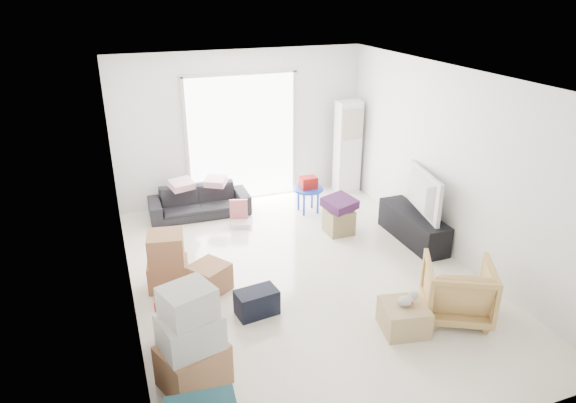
{
  "coord_description": "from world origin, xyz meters",
  "views": [
    {
      "loc": [
        -2.32,
        -5.65,
        3.72
      ],
      "look_at": [
        -0.15,
        0.2,
        1.06
      ],
      "focal_mm": 32.0,
      "sensor_mm": 36.0,
      "label": 1
    }
  ],
  "objects_px": {
    "television": "(415,208)",
    "wood_crate": "(404,317)",
    "sofa": "(199,197)",
    "armchair": "(458,287)",
    "kids_table": "(308,187)",
    "tv_console": "(413,226)",
    "ac_tower": "(347,147)",
    "ottoman": "(339,221)"
  },
  "relations": [
    {
      "from": "ac_tower",
      "to": "tv_console",
      "type": "relative_size",
      "value": 1.24
    },
    {
      "from": "ac_tower",
      "to": "wood_crate",
      "type": "distance_m",
      "value": 4.42
    },
    {
      "from": "ac_tower",
      "to": "kids_table",
      "type": "distance_m",
      "value": 1.33
    },
    {
      "from": "sofa",
      "to": "television",
      "type": "bearing_deg",
      "value": -33.85
    },
    {
      "from": "tv_console",
      "to": "wood_crate",
      "type": "relative_size",
      "value": 2.8
    },
    {
      "from": "ac_tower",
      "to": "ottoman",
      "type": "height_order",
      "value": "ac_tower"
    },
    {
      "from": "ac_tower",
      "to": "television",
      "type": "xyz_separation_m",
      "value": [
        0.05,
        -2.25,
        -0.33
      ]
    },
    {
      "from": "sofa",
      "to": "wood_crate",
      "type": "relative_size",
      "value": 3.39
    },
    {
      "from": "sofa",
      "to": "kids_table",
      "type": "relative_size",
      "value": 2.61
    },
    {
      "from": "armchair",
      "to": "wood_crate",
      "type": "relative_size",
      "value": 1.58
    },
    {
      "from": "sofa",
      "to": "wood_crate",
      "type": "bearing_deg",
      "value": -66.84
    },
    {
      "from": "ac_tower",
      "to": "kids_table",
      "type": "relative_size",
      "value": 2.69
    },
    {
      "from": "ottoman",
      "to": "kids_table",
      "type": "xyz_separation_m",
      "value": [
        -0.15,
        0.93,
        0.26
      ]
    },
    {
      "from": "kids_table",
      "to": "wood_crate",
      "type": "relative_size",
      "value": 1.3
    },
    {
      "from": "armchair",
      "to": "ac_tower",
      "type": "bearing_deg",
      "value": -69.56
    },
    {
      "from": "sofa",
      "to": "ac_tower",
      "type": "bearing_deg",
      "value": 4.75
    },
    {
      "from": "tv_console",
      "to": "sofa",
      "type": "distance_m",
      "value": 3.61
    },
    {
      "from": "ottoman",
      "to": "television",
      "type": "bearing_deg",
      "value": -33.38
    },
    {
      "from": "television",
      "to": "sofa",
      "type": "relative_size",
      "value": 0.69
    },
    {
      "from": "kids_table",
      "to": "sofa",
      "type": "bearing_deg",
      "value": 163.77
    },
    {
      "from": "ac_tower",
      "to": "tv_console",
      "type": "xyz_separation_m",
      "value": [
        0.05,
        -2.25,
        -0.64
      ]
    },
    {
      "from": "sofa",
      "to": "wood_crate",
      "type": "xyz_separation_m",
      "value": [
        1.57,
        -4.01,
        -0.16
      ]
    },
    {
      "from": "television",
      "to": "wood_crate",
      "type": "relative_size",
      "value": 2.32
    },
    {
      "from": "wood_crate",
      "to": "television",
      "type": "bearing_deg",
      "value": 54.57
    },
    {
      "from": "tv_console",
      "to": "wood_crate",
      "type": "height_order",
      "value": "tv_console"
    },
    {
      "from": "ac_tower",
      "to": "tv_console",
      "type": "height_order",
      "value": "ac_tower"
    },
    {
      "from": "television",
      "to": "armchair",
      "type": "distance_m",
      "value": 1.99
    },
    {
      "from": "ac_tower",
      "to": "sofa",
      "type": "distance_m",
      "value": 2.93
    },
    {
      "from": "television",
      "to": "wood_crate",
      "type": "height_order",
      "value": "television"
    },
    {
      "from": "ottoman",
      "to": "kids_table",
      "type": "height_order",
      "value": "kids_table"
    },
    {
      "from": "television",
      "to": "wood_crate",
      "type": "distance_m",
      "value": 2.38
    },
    {
      "from": "kids_table",
      "to": "ottoman",
      "type": "bearing_deg",
      "value": -80.81
    },
    {
      "from": "ottoman",
      "to": "wood_crate",
      "type": "bearing_deg",
      "value": -98.7
    },
    {
      "from": "armchair",
      "to": "wood_crate",
      "type": "xyz_separation_m",
      "value": [
        -0.74,
        -0.03,
        -0.23
      ]
    },
    {
      "from": "tv_console",
      "to": "television",
      "type": "distance_m",
      "value": 0.31
    },
    {
      "from": "ac_tower",
      "to": "kids_table",
      "type": "bearing_deg",
      "value": -147.69
    },
    {
      "from": "sofa",
      "to": "kids_table",
      "type": "distance_m",
      "value": 1.89
    },
    {
      "from": "ac_tower",
      "to": "armchair",
      "type": "relative_size",
      "value": 2.21
    },
    {
      "from": "armchair",
      "to": "sofa",
      "type": "bearing_deg",
      "value": -31.57
    },
    {
      "from": "ac_tower",
      "to": "tv_console",
      "type": "distance_m",
      "value": 2.34
    },
    {
      "from": "television",
      "to": "tv_console",
      "type": "bearing_deg",
      "value": 12.13
    },
    {
      "from": "television",
      "to": "ac_tower",
      "type": "bearing_deg",
      "value": 13.4
    }
  ]
}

